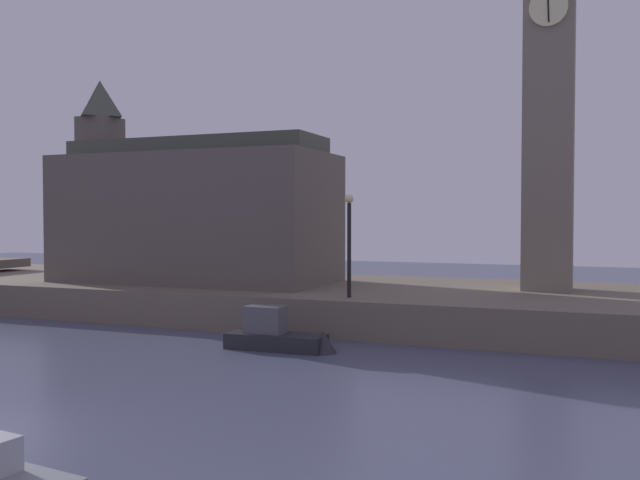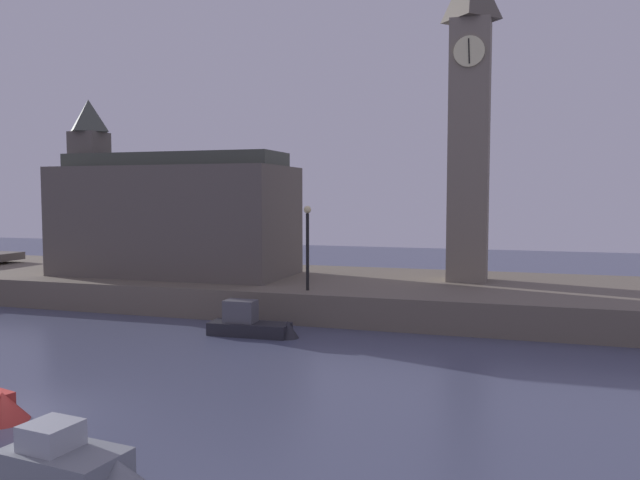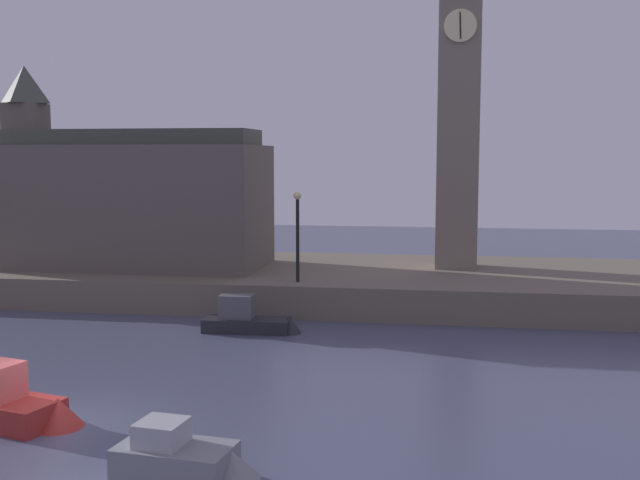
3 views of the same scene
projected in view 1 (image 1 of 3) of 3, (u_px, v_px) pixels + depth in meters
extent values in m
cube|color=#6B6051|center=(312.00, 299.00, 33.15)|extent=(70.00, 12.00, 1.50)
cube|color=slate|center=(549.00, 132.00, 30.14)|extent=(2.08, 2.08, 13.80)
cylinder|color=beige|center=(548.00, 7.00, 28.95)|extent=(1.58, 0.12, 1.58)
cube|color=black|center=(548.00, 7.00, 28.89)|extent=(0.11, 0.04, 1.27)
cube|color=#5B544C|center=(196.00, 219.00, 34.41)|extent=(13.54, 6.33, 6.25)
cube|color=#5B544C|center=(101.00, 198.00, 36.55)|extent=(1.83, 1.83, 8.45)
pyramid|color=#474C42|center=(100.00, 99.00, 36.38)|extent=(2.01, 2.01, 1.97)
cube|color=#42473D|center=(196.00, 148.00, 34.30)|extent=(12.86, 3.80, 0.80)
cylinder|color=black|center=(349.00, 250.00, 27.43)|extent=(0.16, 0.16, 3.75)
sphere|color=#F2E099|center=(349.00, 199.00, 27.37)|extent=(0.36, 0.36, 0.36)
cube|color=#232328|center=(276.00, 341.00, 24.49)|extent=(3.61, 1.38, 0.56)
cube|color=#515156|center=(265.00, 319.00, 24.63)|extent=(1.40, 0.93, 0.97)
cone|color=#232328|center=(323.00, 344.00, 23.83)|extent=(1.17, 1.17, 0.89)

